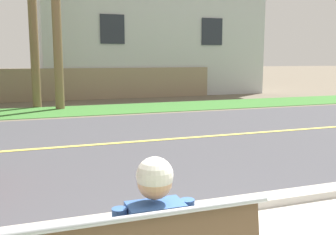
# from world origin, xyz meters

# --- Properties ---
(ground_plane) EXTENTS (140.00, 140.00, 0.00)m
(ground_plane) POSITION_xyz_m (0.00, 8.00, 0.00)
(ground_plane) COLOR #665B4C
(curb_edge) EXTENTS (44.00, 0.30, 0.11)m
(curb_edge) POSITION_xyz_m (0.00, 2.35, 0.06)
(curb_edge) COLOR #ADA89E
(curb_edge) RESTS_ON ground_plane
(street_asphalt) EXTENTS (52.00, 8.00, 0.01)m
(street_asphalt) POSITION_xyz_m (0.00, 6.50, 0.00)
(street_asphalt) COLOR #424247
(street_asphalt) RESTS_ON ground_plane
(road_centre_line) EXTENTS (48.00, 0.14, 0.01)m
(road_centre_line) POSITION_xyz_m (0.00, 6.50, 0.01)
(road_centre_line) COLOR #E0CC4C
(road_centre_line) RESTS_ON ground_plane
(far_verge_grass) EXTENTS (48.00, 2.80, 0.02)m
(far_verge_grass) POSITION_xyz_m (0.00, 12.20, 0.01)
(far_verge_grass) COLOR #38702D
(far_verge_grass) RESTS_ON ground_plane
(garden_wall) EXTENTS (13.00, 0.36, 1.40)m
(garden_wall) POSITION_xyz_m (-0.05, 16.00, 0.70)
(garden_wall) COLOR gray
(garden_wall) RESTS_ON ground_plane
(house_across_street) EXTENTS (11.90, 6.91, 6.29)m
(house_across_street) POSITION_xyz_m (4.26, 19.20, 3.19)
(house_across_street) COLOR #B7BCC1
(house_across_street) RESTS_ON ground_plane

